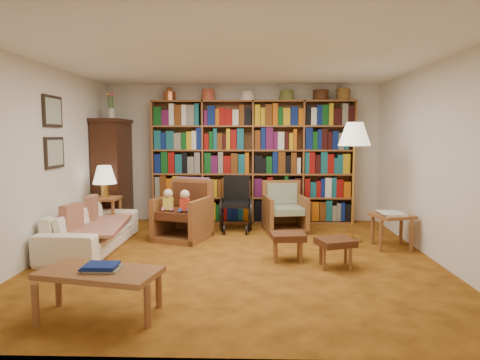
{
  "coord_description": "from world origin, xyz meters",
  "views": [
    {
      "loc": [
        0.19,
        -5.39,
        1.58
      ],
      "look_at": [
        0.02,
        0.6,
        0.95
      ],
      "focal_mm": 32.0,
      "sensor_mm": 36.0,
      "label": 1
    }
  ],
  "objects_px": {
    "side_table_lamp": "(106,207)",
    "armchair_sage": "(285,212)",
    "wheelchair": "(236,205)",
    "footstool_b": "(335,244)",
    "side_table_papers": "(392,219)",
    "footstool_a": "(288,238)",
    "sofa": "(92,229)",
    "coffee_table": "(100,276)",
    "armchair_leather": "(183,214)",
    "floor_lamp": "(354,139)"
  },
  "relations": [
    {
      "from": "sofa",
      "to": "side_table_papers",
      "type": "bearing_deg",
      "value": -86.98
    },
    {
      "from": "armchair_sage",
      "to": "coffee_table",
      "type": "relative_size",
      "value": 0.73
    },
    {
      "from": "floor_lamp",
      "to": "coffee_table",
      "type": "xyz_separation_m",
      "value": [
        -2.82,
        -2.74,
        -1.16
      ]
    },
    {
      "from": "side_table_papers",
      "to": "coffee_table",
      "type": "height_order",
      "value": "side_table_papers"
    },
    {
      "from": "side_table_lamp",
      "to": "armchair_sage",
      "type": "bearing_deg",
      "value": 7.63
    },
    {
      "from": "armchair_sage",
      "to": "coffee_table",
      "type": "bearing_deg",
      "value": -118.31
    },
    {
      "from": "wheelchair",
      "to": "side_table_lamp",
      "type": "bearing_deg",
      "value": -169.22
    },
    {
      "from": "side_table_lamp",
      "to": "footstool_a",
      "type": "bearing_deg",
      "value": -25.95
    },
    {
      "from": "sofa",
      "to": "side_table_lamp",
      "type": "xyz_separation_m",
      "value": [
        -0.1,
        0.86,
        0.17
      ]
    },
    {
      "from": "armchair_sage",
      "to": "wheelchair",
      "type": "xyz_separation_m",
      "value": [
        -0.81,
        0.01,
        0.1
      ]
    },
    {
      "from": "floor_lamp",
      "to": "coffee_table",
      "type": "relative_size",
      "value": 1.59
    },
    {
      "from": "wheelchair",
      "to": "coffee_table",
      "type": "distance_m",
      "value": 3.64
    },
    {
      "from": "floor_lamp",
      "to": "armchair_sage",
      "type": "bearing_deg",
      "value": 142.32
    },
    {
      "from": "armchair_sage",
      "to": "coffee_table",
      "type": "distance_m",
      "value": 3.95
    },
    {
      "from": "footstool_b",
      "to": "floor_lamp",
      "type": "bearing_deg",
      "value": 68.92
    },
    {
      "from": "floor_lamp",
      "to": "footstool_b",
      "type": "distance_m",
      "value": 1.85
    },
    {
      "from": "side_table_lamp",
      "to": "side_table_papers",
      "type": "bearing_deg",
      "value": -9.33
    },
    {
      "from": "sofa",
      "to": "armchair_sage",
      "type": "distance_m",
      "value": 3.05
    },
    {
      "from": "floor_lamp",
      "to": "coffee_table",
      "type": "height_order",
      "value": "floor_lamp"
    },
    {
      "from": "wheelchair",
      "to": "footstool_a",
      "type": "bearing_deg",
      "value": -67.75
    },
    {
      "from": "sofa",
      "to": "footstool_b",
      "type": "distance_m",
      "value": 3.33
    },
    {
      "from": "armchair_leather",
      "to": "side_table_papers",
      "type": "bearing_deg",
      "value": -9.74
    },
    {
      "from": "side_table_lamp",
      "to": "armchair_sage",
      "type": "distance_m",
      "value": 2.91
    },
    {
      "from": "sofa",
      "to": "armchair_sage",
      "type": "height_order",
      "value": "armchair_sage"
    },
    {
      "from": "coffee_table",
      "to": "armchair_sage",
      "type": "bearing_deg",
      "value": 61.69
    },
    {
      "from": "wheelchair",
      "to": "side_table_papers",
      "type": "height_order",
      "value": "wheelchair"
    },
    {
      "from": "side_table_papers",
      "to": "footstool_a",
      "type": "relative_size",
      "value": 1.34
    },
    {
      "from": "armchair_sage",
      "to": "wheelchair",
      "type": "bearing_deg",
      "value": 179.4
    },
    {
      "from": "armchair_leather",
      "to": "armchair_sage",
      "type": "bearing_deg",
      "value": 19.7
    },
    {
      "from": "footstool_a",
      "to": "coffee_table",
      "type": "bearing_deg",
      "value": -135.79
    },
    {
      "from": "sofa",
      "to": "side_table_lamp",
      "type": "bearing_deg",
      "value": 7.53
    },
    {
      "from": "side_table_lamp",
      "to": "footstool_a",
      "type": "xyz_separation_m",
      "value": [
        2.79,
        -1.36,
        -0.16
      ]
    },
    {
      "from": "armchair_sage",
      "to": "footstool_b",
      "type": "xyz_separation_m",
      "value": [
        0.46,
        -2.02,
        -0.03
      ]
    },
    {
      "from": "sofa",
      "to": "armchair_sage",
      "type": "xyz_separation_m",
      "value": [
        2.78,
        1.25,
        0.03
      ]
    },
    {
      "from": "footstool_b",
      "to": "armchair_sage",
      "type": "bearing_deg",
      "value": 102.76
    },
    {
      "from": "sofa",
      "to": "footstool_a",
      "type": "distance_m",
      "value": 2.73
    },
    {
      "from": "sofa",
      "to": "footstool_a",
      "type": "height_order",
      "value": "sofa"
    },
    {
      "from": "sofa",
      "to": "wheelchair",
      "type": "bearing_deg",
      "value": -56.6
    },
    {
      "from": "floor_lamp",
      "to": "wheelchair",
      "type": "bearing_deg",
      "value": 157.12
    },
    {
      "from": "sofa",
      "to": "coffee_table",
      "type": "xyz_separation_m",
      "value": [
        0.91,
        -2.23,
        0.08
      ]
    },
    {
      "from": "armchair_leather",
      "to": "footstool_a",
      "type": "xyz_separation_m",
      "value": [
        1.51,
        -1.17,
        -0.09
      ]
    },
    {
      "from": "armchair_leather",
      "to": "side_table_papers",
      "type": "distance_m",
      "value": 3.07
    },
    {
      "from": "side_table_papers",
      "to": "footstool_a",
      "type": "height_order",
      "value": "side_table_papers"
    },
    {
      "from": "armchair_leather",
      "to": "coffee_table",
      "type": "xyz_separation_m",
      "value": [
        -0.27,
        -2.9,
        -0.01
      ]
    },
    {
      "from": "floor_lamp",
      "to": "coffee_table",
      "type": "bearing_deg",
      "value": -135.83
    },
    {
      "from": "armchair_leather",
      "to": "footstool_b",
      "type": "height_order",
      "value": "armchair_leather"
    },
    {
      "from": "armchair_sage",
      "to": "armchair_leather",
      "type": "bearing_deg",
      "value": -160.3
    },
    {
      "from": "footstool_b",
      "to": "footstool_a",
      "type": "bearing_deg",
      "value": 153.65
    },
    {
      "from": "floor_lamp",
      "to": "side_table_papers",
      "type": "xyz_separation_m",
      "value": [
        0.47,
        -0.36,
        -1.12
      ]
    },
    {
      "from": "wheelchair",
      "to": "armchair_leather",
      "type": "bearing_deg",
      "value": -143.74
    }
  ]
}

